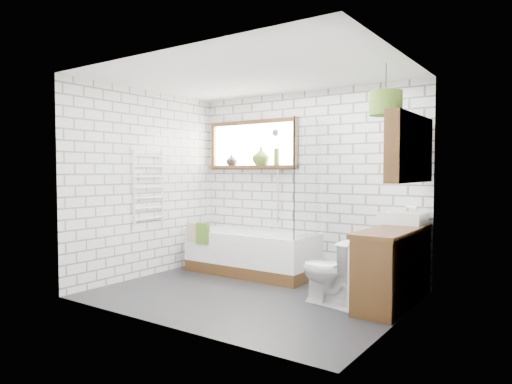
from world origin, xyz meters
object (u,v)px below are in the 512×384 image
Objects in this scene: bathtub at (252,253)px; vanity at (394,266)px; basin at (403,218)px; toilet at (331,271)px; pendant at (386,103)px.

vanity is at bearing -8.75° from bathtub.
basin is 0.67× the size of toilet.
pendant is (2.05, -0.57, 1.81)m from bathtub.
pendant is (0.04, -0.74, 1.22)m from basin.
vanity is at bearing 140.24° from toilet.
basin reaches higher than vanity.
vanity reaches higher than bathtub.
bathtub is at bearing 164.56° from pendant.
bathtub is 5.44× the size of pendant.
pendant is (-0.02, -0.25, 1.70)m from vanity.
toilet is (1.55, -0.74, 0.07)m from bathtub.
vanity is 4.28× the size of pendant.
basin reaches higher than toilet.
pendant is at bearing -87.16° from basin.
pendant reaches higher than basin.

